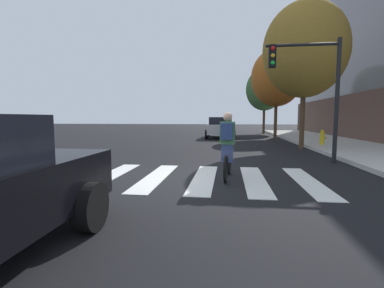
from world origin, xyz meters
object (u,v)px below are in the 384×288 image
(cyclist, at_px, (227,146))
(fire_hydrant, at_px, (322,137))
(street_tree_far, at_px, (265,89))
(sedan_mid, at_px, (220,127))
(street_tree_mid, at_px, (277,77))
(traffic_light_near, at_px, (312,79))
(street_tree_near, at_px, (305,50))

(cyclist, distance_m, fire_hydrant, 9.59)
(street_tree_far, bearing_deg, sedan_mid, -122.34)
(fire_hydrant, relative_size, street_tree_mid, 0.11)
(street_tree_far, bearing_deg, cyclist, -99.57)
(street_tree_mid, bearing_deg, fire_hydrant, -79.32)
(traffic_light_near, relative_size, fire_hydrant, 5.38)
(cyclist, xyz_separation_m, traffic_light_near, (2.81, 2.98, 2.02))
(cyclist, xyz_separation_m, street_tree_far, (3.54, 21.01, 3.48))
(cyclist, relative_size, street_tree_near, 0.24)
(cyclist, bearing_deg, street_tree_far, 80.43)
(fire_hydrant, distance_m, street_tree_near, 4.56)
(fire_hydrant, xyz_separation_m, street_tree_mid, (-1.28, 6.77, 4.09))
(street_tree_mid, bearing_deg, traffic_light_near, -94.04)
(traffic_light_near, height_order, fire_hydrant, traffic_light_near)
(fire_hydrant, bearing_deg, street_tree_far, 96.23)
(cyclist, distance_m, street_tree_near, 9.35)
(sedan_mid, height_order, cyclist, cyclist)
(sedan_mid, distance_m, street_tree_far, 8.46)
(traffic_light_near, xyz_separation_m, street_tree_near, (0.91, 4.59, 2.02))
(sedan_mid, relative_size, street_tree_mid, 0.69)
(sedan_mid, relative_size, street_tree_far, 0.73)
(street_tree_near, relative_size, street_tree_far, 1.13)
(sedan_mid, distance_m, cyclist, 14.51)
(fire_hydrant, height_order, street_tree_near, street_tree_near)
(street_tree_near, height_order, street_tree_mid, street_tree_near)
(street_tree_mid, bearing_deg, street_tree_far, 91.13)
(cyclist, relative_size, traffic_light_near, 0.41)
(fire_hydrant, bearing_deg, street_tree_mid, 100.68)
(fire_hydrant, xyz_separation_m, street_tree_near, (-1.21, -0.64, 4.35))
(sedan_mid, height_order, traffic_light_near, traffic_light_near)
(street_tree_far, bearing_deg, street_tree_near, -89.22)
(cyclist, xyz_separation_m, street_tree_mid, (3.66, 14.98, 3.77))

